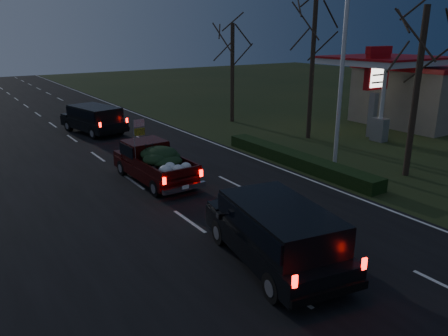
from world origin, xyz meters
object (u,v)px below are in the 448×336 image
pickup_truck (154,161)px  rear_suv (277,229)px  lead_suv (94,117)px  gas_price_pylon (376,77)px  light_pole (343,52)px

pickup_truck → rear_suv: pickup_truck is taller
pickup_truck → lead_suv: 11.03m
gas_price_pylon → light_pole: bearing=-155.3°
gas_price_pylon → lead_suv: size_ratio=1.04×
gas_price_pylon → rear_suv: bearing=-149.7°
light_pole → pickup_truck: light_pole is taller
lead_suv → rear_suv: rear_suv is taller
lead_suv → pickup_truck: bearing=-106.3°
pickup_truck → rear_suv: (-0.23, -8.67, 0.17)m
lead_suv → rear_suv: size_ratio=0.98×
gas_price_pylon → rear_suv: (-15.37, -8.97, -2.64)m
pickup_truck → rear_suv: 8.68m
light_pole → rear_suv: (-8.87, -5.97, -4.35)m
pickup_truck → gas_price_pylon: bearing=-0.7°
gas_price_pylon → lead_suv: gas_price_pylon is taller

